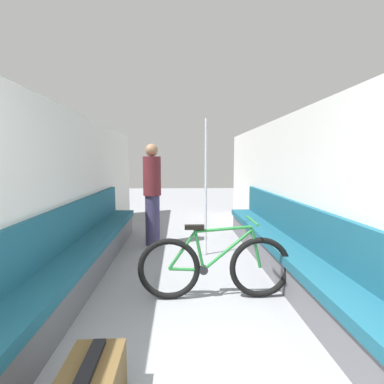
# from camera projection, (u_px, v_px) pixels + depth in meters

# --- Properties ---
(wall_left) EXTENTS (0.10, 9.02, 2.08)m
(wall_left) POSITION_uv_depth(u_px,v_px,m) (64.00, 194.00, 3.63)
(wall_left) COLOR silver
(wall_left) RESTS_ON ground
(wall_right) EXTENTS (0.10, 9.02, 2.08)m
(wall_right) POSITION_uv_depth(u_px,v_px,m) (304.00, 193.00, 3.76)
(wall_right) COLOR silver
(wall_right) RESTS_ON ground
(bench_seat_row_left) EXTENTS (0.43, 4.94, 0.92)m
(bench_seat_row_left) POSITION_uv_depth(u_px,v_px,m) (83.00, 255.00, 3.61)
(bench_seat_row_left) COLOR #5B5B60
(bench_seat_row_left) RESTS_ON ground
(bench_seat_row_right) EXTENTS (0.43, 4.94, 0.92)m
(bench_seat_row_right) POSITION_uv_depth(u_px,v_px,m) (286.00, 253.00, 3.72)
(bench_seat_row_right) COLOR #5B5B60
(bench_seat_row_right) RESTS_ON ground
(bicycle) EXTENTS (1.60, 0.46, 0.84)m
(bicycle) POSITION_uv_depth(u_px,v_px,m) (215.00, 266.00, 3.12)
(bicycle) COLOR black
(bicycle) RESTS_ON ground
(grab_pole_near) EXTENTS (0.08, 0.08, 2.06)m
(grab_pole_near) POSITION_uv_depth(u_px,v_px,m) (206.00, 190.00, 4.52)
(grab_pole_near) COLOR gray
(grab_pole_near) RESTS_ON ground
(passenger_standing) EXTENTS (0.30, 0.30, 1.72)m
(passenger_standing) POSITION_uv_depth(u_px,v_px,m) (152.00, 193.00, 5.06)
(passenger_standing) COLOR #332D4C
(passenger_standing) RESTS_ON ground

